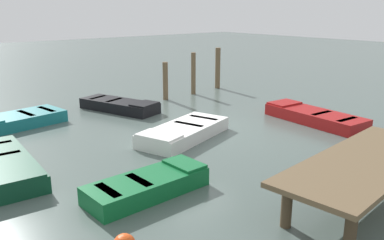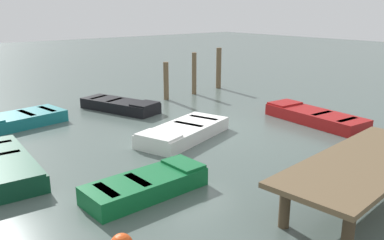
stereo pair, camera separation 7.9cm
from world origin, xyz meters
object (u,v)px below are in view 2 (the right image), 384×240
(rowboat_red, at_px, (314,116))
(rowboat_green, at_px, (147,185))
(dock_segment, at_px, (365,165))
(mooring_piling_center, at_px, (194,73))
(mooring_piling_near_right, at_px, (219,68))
(rowboat_white, at_px, (183,132))
(rowboat_black, at_px, (120,105))
(rowboat_dark_green, at_px, (2,165))
(mooring_piling_far_right, at_px, (166,81))
(rowboat_teal, at_px, (21,119))

(rowboat_red, distance_m, rowboat_green, 7.65)
(dock_segment, bearing_deg, mooring_piling_center, -117.42)
(mooring_piling_near_right, distance_m, mooring_piling_center, 1.88)
(dock_segment, distance_m, rowboat_white, 5.63)
(rowboat_black, bearing_deg, rowboat_dark_green, -73.28)
(dock_segment, relative_size, mooring_piling_far_right, 3.03)
(mooring_piling_near_right, height_order, mooring_piling_far_right, mooring_piling_near_right)
(rowboat_red, distance_m, mooring_piling_far_right, 6.51)
(rowboat_white, bearing_deg, rowboat_black, -110.72)
(rowboat_red, bearing_deg, rowboat_black, 41.79)
(rowboat_teal, distance_m, rowboat_green, 7.12)
(dock_segment, distance_m, rowboat_green, 4.48)
(rowboat_dark_green, height_order, rowboat_teal, same)
(rowboat_white, bearing_deg, rowboat_teal, -71.23)
(dock_segment, relative_size, mooring_piling_center, 2.59)
(rowboat_dark_green, relative_size, rowboat_red, 0.98)
(rowboat_white, distance_m, mooring_piling_center, 6.64)
(rowboat_teal, bearing_deg, rowboat_green, 85.41)
(dock_segment, height_order, rowboat_black, dock_segment)
(rowboat_white, relative_size, rowboat_red, 0.95)
(rowboat_green, distance_m, mooring_piling_center, 10.47)
(rowboat_teal, xyz_separation_m, mooring_piling_far_right, (-6.16, -0.13, 0.60))
(mooring_piling_near_right, bearing_deg, rowboat_green, 39.90)
(rowboat_green, bearing_deg, rowboat_teal, 91.75)
(rowboat_teal, relative_size, rowboat_green, 1.07)
(rowboat_dark_green, distance_m, rowboat_red, 9.89)
(rowboat_green, distance_m, mooring_piling_near_right, 12.07)
(rowboat_red, bearing_deg, rowboat_white, 76.76)
(rowboat_dark_green, bearing_deg, mooring_piling_center, 118.21)
(dock_segment, distance_m, mooring_piling_center, 11.29)
(rowboat_black, relative_size, rowboat_red, 0.93)
(rowboat_red, bearing_deg, rowboat_teal, 57.19)
(dock_segment, relative_size, rowboat_dark_green, 1.37)
(rowboat_white, height_order, rowboat_black, same)
(rowboat_teal, xyz_separation_m, rowboat_red, (-8.04, 6.07, -0.00))
(rowboat_dark_green, bearing_deg, dock_segment, 44.25)
(rowboat_black, relative_size, mooring_piling_far_right, 2.09)
(rowboat_teal, height_order, rowboat_red, same)
(rowboat_black, relative_size, rowboat_green, 1.26)
(rowboat_white, bearing_deg, mooring_piling_near_right, -157.93)
(rowboat_dark_green, relative_size, mooring_piling_near_right, 1.82)
(rowboat_green, bearing_deg, mooring_piling_far_right, 49.81)
(rowboat_dark_green, xyz_separation_m, rowboat_white, (-5.03, 0.62, 0.00))
(rowboat_dark_green, xyz_separation_m, mooring_piling_far_right, (-7.79, -4.12, 0.60))
(rowboat_teal, distance_m, mooring_piling_center, 7.89)
(dock_segment, bearing_deg, rowboat_black, -95.51)
(dock_segment, height_order, rowboat_teal, dock_segment)
(dock_segment, height_order, mooring_piling_far_right, mooring_piling_far_right)
(rowboat_black, bearing_deg, rowboat_green, -43.17)
(rowboat_white, xyz_separation_m, rowboat_green, (2.95, 2.49, 0.00))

